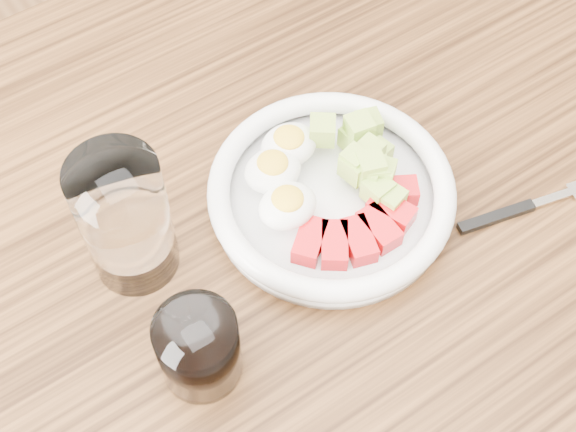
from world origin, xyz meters
name	(u,v)px	position (x,y,z in m)	size (l,w,h in m)	color
dining_table	(301,281)	(0.00, 0.00, 0.67)	(1.50, 0.90, 0.77)	brown
bowl	(330,190)	(0.04, 0.02, 0.79)	(0.25, 0.25, 0.06)	white
fork	(517,210)	(0.20, -0.10, 0.77)	(0.17, 0.05, 0.01)	black
water_glass	(125,219)	(-0.15, 0.07, 0.84)	(0.08, 0.08, 0.15)	white
coffee_glass	(199,349)	(-0.15, -0.07, 0.81)	(0.07, 0.07, 0.08)	white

